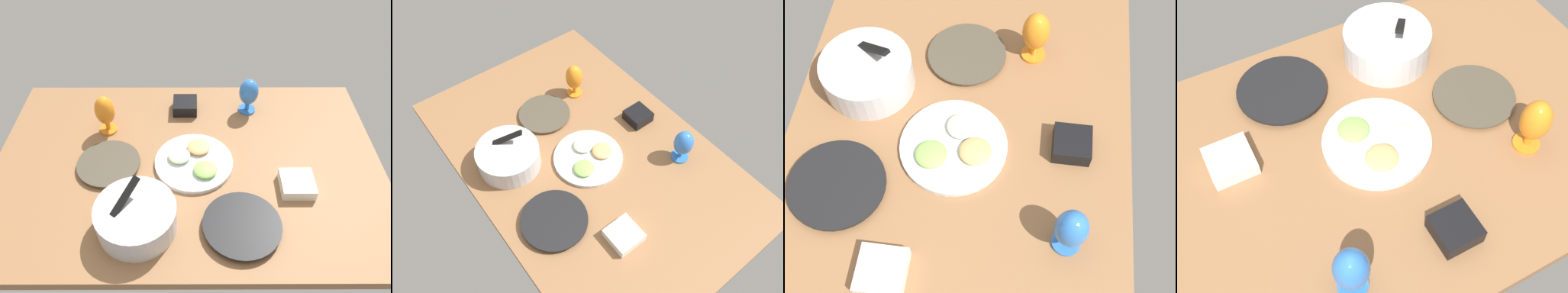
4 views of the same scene
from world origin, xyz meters
TOP-DOWN VIEW (x-y plane):
  - ground_plane at (0.00, 0.00)cm, footprint 160.00×104.00cm
  - dinner_plate_left at (-19.36, 31.45)cm, footprint 28.08×28.08cm
  - dinner_plate_right at (32.41, 1.51)cm, footprint 25.69×25.69cm
  - mixing_bowl at (17.54, 30.59)cm, footprint 28.39×28.39cm
  - fruit_platter at (-2.44, 0.38)cm, footprint 32.02×32.02cm
  - hurricane_glass_blue at (-27.59, -33.84)cm, footprint 8.87×8.87cm
  - hurricane_glass_orange at (35.91, -20.07)cm, footprint 8.71×8.71cm
  - square_bowl_black at (1.71, -33.94)cm, footprint 11.11×11.11cm
  - square_bowl_white at (-42.15, 13.28)cm, footprint 12.69×12.69cm

SIDE VIEW (x-z plane):
  - ground_plane at x=0.00cm, z-range -4.00..0.00cm
  - dinner_plate_right at x=32.41cm, z-range 0.04..1.98cm
  - dinner_plate_left at x=-19.36cm, z-range 0.05..2.77cm
  - fruit_platter at x=-2.44cm, z-range -0.74..3.68cm
  - square_bowl_white at x=-42.15cm, z-range 0.26..4.78cm
  - square_bowl_black at x=1.71cm, z-range 0.31..5.71cm
  - mixing_bowl at x=17.54cm, z-range -3.15..14.98cm
  - hurricane_glass_blue at x=-27.59cm, z-range 1.50..18.72cm
  - hurricane_glass_orange at x=35.91cm, z-range 1.57..19.91cm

